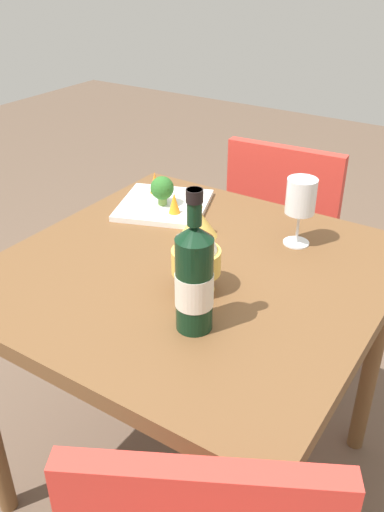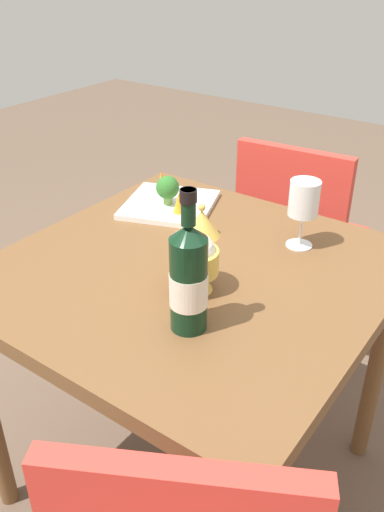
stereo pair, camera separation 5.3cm
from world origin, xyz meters
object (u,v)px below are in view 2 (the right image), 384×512
wine_bottle (189,278)px  rice_bowl_lid (202,223)px  serving_plate (170,205)px  carrot_garnish_left (179,203)px  carrot_garnish_right (161,182)px  chair_near_window (295,227)px  wine_glass (304,200)px  broccoli_floret (168,188)px  rice_bowl (194,261)px

wine_bottle → rice_bowl_lid: size_ratio=3.02×
serving_plate → rice_bowl_lid: bearing=152.8°
carrot_garnish_left → carrot_garnish_right: (0.13, -0.09, 0.00)m
carrot_garnish_left → carrot_garnish_right: 0.16m
chair_near_window → rice_bowl_lid: 0.64m
rice_bowl_lid → carrot_garnish_left: bearing=-24.6°
wine_glass → broccoli_floret: (0.41, 0.02, -0.06)m
rice_bowl_lid → rice_bowl: bearing=121.1°
chair_near_window → carrot_garnish_right: chair_near_window is taller
wine_glass → rice_bowl: (0.10, 0.32, -0.05)m
broccoli_floret → carrot_garnish_right: size_ratio=1.28×
chair_near_window → serving_plate: size_ratio=2.65×
rice_bowl → serving_plate: rice_bowl is taller
chair_near_window → broccoli_floret: size_ratio=9.91×
wine_glass → rice_bowl_lid: wine_glass is taller
wine_bottle → carrot_garnish_right: size_ratio=4.53×
chair_near_window → broccoli_floret: same height
chair_near_window → rice_bowl_lid: (0.01, 0.59, 0.26)m
wine_bottle → rice_bowl_lid: wine_bottle is taller
rice_bowl → broccoli_floret: rice_bowl is taller
chair_near_window → carrot_garnish_right: (0.25, 0.45, 0.27)m
serving_plate → carrot_garnish_left: 0.09m
wine_glass → carrot_garnish_left: wine_glass is taller
rice_bowl → broccoli_floret: size_ratio=1.65×
chair_near_window → serving_plate: bearing=-115.1°
chair_near_window → broccoli_floret: 0.61m
broccoli_floret → rice_bowl_lid: bearing=155.5°
carrot_garnish_right → serving_plate: bearing=145.3°
serving_plate → carrot_garnish_right: carrot_garnish_right is taller
chair_near_window → carrot_garnish_left: (0.12, 0.54, 0.27)m
carrot_garnish_left → carrot_garnish_right: size_ratio=0.91×
wine_glass → wine_bottle: bearing=85.9°
wine_bottle → rice_bowl: (0.07, -0.12, -0.04)m
carrot_garnish_right → broccoli_floret: bearing=140.2°
wine_bottle → carrot_garnish_left: size_ratio=4.97×
broccoli_floret → carrot_garnish_right: broccoli_floret is taller
rice_bowl_lid → broccoli_floret: 0.20m
serving_plate → broccoli_floret: (-0.00, 0.01, 0.06)m
rice_bowl_lid → serving_plate: (0.18, -0.09, -0.03)m
rice_bowl_lid → carrot_garnish_right: size_ratio=1.50×
wine_bottle → serving_plate: 0.59m
carrot_garnish_right → rice_bowl_lid: bearing=150.7°
chair_near_window → rice_bowl_lid: chair_near_window is taller
wine_bottle → carrot_garnish_left: bearing=-50.9°
chair_near_window → broccoli_floret: bearing=-114.2°
wine_bottle → carrot_garnish_left: (0.32, -0.39, -0.07)m
chair_near_window → wine_glass: bearing=-69.4°
wine_bottle → rice_bowl_lid: bearing=-58.9°
rice_bowl_lid → broccoli_floret: (0.18, -0.08, 0.03)m
rice_bowl → wine_bottle: bearing=121.1°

